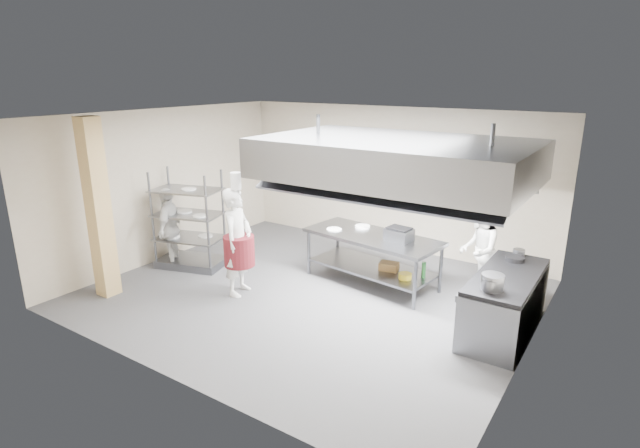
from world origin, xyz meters
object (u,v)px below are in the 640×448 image
Objects in this scene: island at (372,259)px; griddle at (399,235)px; chef_plating at (170,228)px; stockpot at (492,282)px; chef_head at (238,242)px; chef_line at (478,250)px; pass_rack at (189,220)px; cooking_range at (504,305)px.

griddle reaches higher than island.
chef_plating reaches higher than stockpot.
chef_line is (3.41, 2.12, -0.10)m from chef_head.
griddle reaches higher than stockpot.
pass_rack reaches higher than island.
pass_rack is 5.34m from chef_line.
pass_rack is (-3.35, -1.20, 0.49)m from island.
stockpot is at bearing -18.31° from island.
chef_head reaches higher than chef_plating.
chef_line is (5.06, 1.70, -0.13)m from pass_rack.
chef_line reaches higher than griddle.
chef_plating is at bearing -151.24° from island.
pass_rack is at bearing -84.28° from chef_line.
island is at bearing 2.69° from pass_rack.
island is 1.54× the size of chef_plating.
island is 0.76m from griddle.
chef_head reaches higher than cooking_range.
chef_line is 5.50× the size of stockpot.
cooking_range is 1.22× the size of chef_line.
island is 8.15× the size of stockpot.
cooking_range is (2.43, -0.50, -0.04)m from island.
chef_plating is at bearing -160.81° from pass_rack.
chef_plating is 5.29× the size of stockpot.
stockpot is (4.07, 0.48, 0.08)m from chef_head.
island is at bearing -176.00° from griddle.
pass_rack reaches higher than chef_head.
chef_head is 1.17× the size of chef_plating.
griddle is (2.21, 1.60, 0.09)m from chef_head.
chef_line is at bearing -73.26° from chef_head.
stockpot is (-0.05, -0.65, 0.58)m from cooking_range.
griddle is (4.16, 1.40, 0.23)m from chef_plating.
stockpot is at bearing -98.53° from chef_head.
griddle is (-1.20, -0.52, 0.20)m from chef_line.
island is at bearing 154.25° from stockpot.
chef_line is (1.72, 0.50, 0.36)m from island.
pass_rack is at bearing -179.47° from stockpot.
griddle is at bearing -79.33° from chef_line.
chef_plating is 6.04m from stockpot.
chef_plating is at bearing -171.36° from cooking_range.
island is at bearing -61.34° from chef_head.
cooking_range is 0.87m from stockpot.
island is 3.59m from pass_rack.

